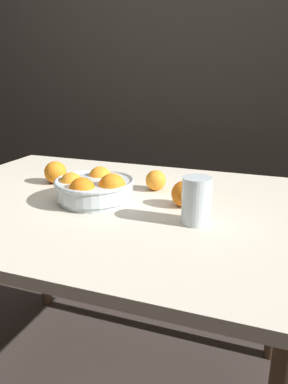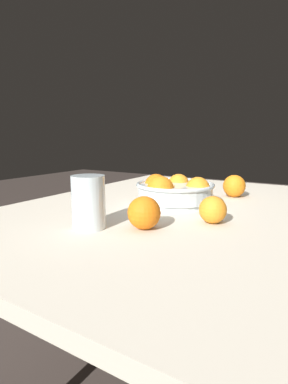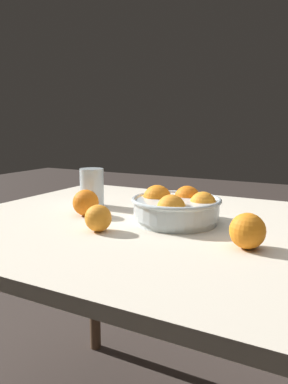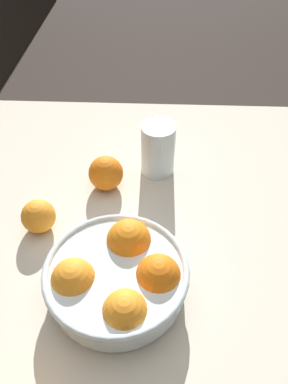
% 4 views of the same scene
% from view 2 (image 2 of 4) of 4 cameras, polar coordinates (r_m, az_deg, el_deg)
% --- Properties ---
extents(dining_table, '(1.23, 0.94, 0.77)m').
position_cam_2_polar(dining_table, '(0.96, 6.50, -7.57)').
color(dining_table, beige).
rests_on(dining_table, ground_plane).
extents(fruit_bowl, '(0.25, 0.25, 0.10)m').
position_cam_2_polar(fruit_bowl, '(0.95, 5.75, 0.16)').
color(fruit_bowl, silver).
rests_on(fruit_bowl, dining_table).
extents(juice_glass, '(0.08, 0.08, 0.13)m').
position_cam_2_polar(juice_glass, '(0.71, -10.49, -2.45)').
color(juice_glass, '#F4A314').
rests_on(juice_glass, dining_table).
extents(orange_loose_near_bowl, '(0.08, 0.08, 0.08)m').
position_cam_2_polar(orange_loose_near_bowl, '(1.12, 16.80, 1.10)').
color(orange_loose_near_bowl, orange).
rests_on(orange_loose_near_bowl, dining_table).
extents(orange_loose_front, '(0.08, 0.08, 0.08)m').
position_cam_2_polar(orange_loose_front, '(0.70, 0.01, -3.99)').
color(orange_loose_front, orange).
rests_on(orange_loose_front, dining_table).
extents(orange_loose_aside, '(0.07, 0.07, 0.07)m').
position_cam_2_polar(orange_loose_aside, '(0.76, 12.97, -3.32)').
color(orange_loose_aside, orange).
rests_on(orange_loose_aside, dining_table).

